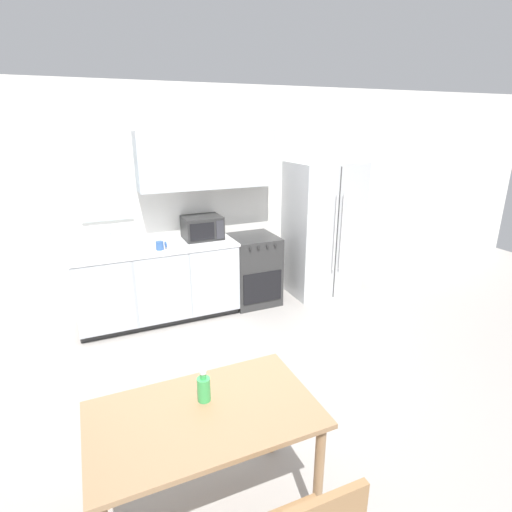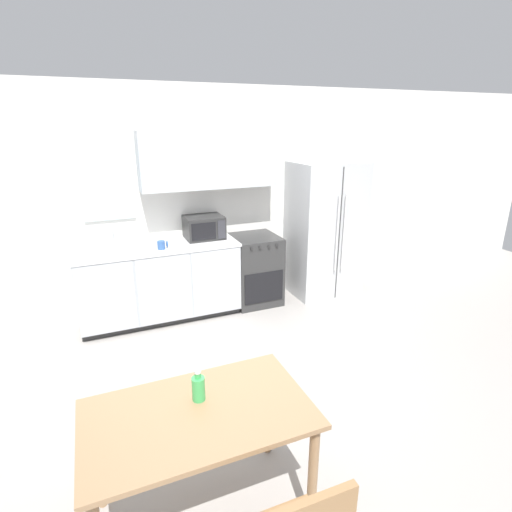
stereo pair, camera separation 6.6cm
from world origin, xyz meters
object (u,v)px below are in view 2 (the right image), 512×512
oven_range (255,269)px  coffee_mug (162,245)px  dining_table (199,428)px  refrigerator (325,229)px  microwave (204,227)px  drink_bottle (198,388)px

oven_range → coffee_mug: (-1.19, -0.16, 0.52)m
coffee_mug → dining_table: bearing=-96.1°
refrigerator → dining_table: size_ratio=1.43×
oven_range → dining_table: 3.09m
dining_table → coffee_mug: bearing=83.9°
coffee_mug → dining_table: 2.59m
microwave → coffee_mug: microwave is taller
dining_table → drink_bottle: 0.22m
oven_range → drink_bottle: drink_bottle is taller
oven_range → microwave: bearing=171.8°
oven_range → dining_table: (-1.46, -2.71, 0.20)m
microwave → refrigerator: bearing=-4.5°
microwave → dining_table: size_ratio=0.37×
oven_range → microwave: size_ratio=1.96×
oven_range → refrigerator: 1.11m
coffee_mug → oven_range: bearing=7.6°
coffee_mug → dining_table: (-0.27, -2.55, -0.32)m
refrigerator → microwave: (-1.64, 0.13, 0.16)m
refrigerator → drink_bottle: refrigerator is taller
oven_range → refrigerator: bearing=-2.2°
oven_range → dining_table: oven_range is taller
oven_range → drink_bottle: 3.00m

